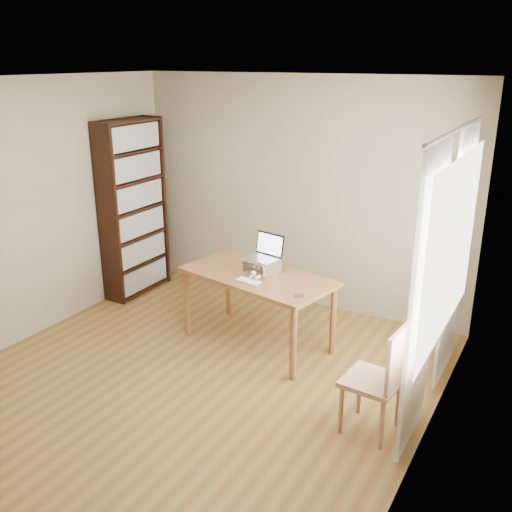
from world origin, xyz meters
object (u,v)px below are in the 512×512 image
Objects in this scene: cat at (266,266)px; bookshelf at (134,208)px; laptop at (264,252)px; desk at (257,283)px; chair at (382,377)px; keyboard at (249,281)px.

bookshelf is at bearing 174.20° from cat.
bookshelf is at bearing -179.13° from laptop.
laptop is (0.00, 0.14, 0.28)m from desk.
bookshelf reaches higher than desk.
laptop is 0.80× the size of cat.
bookshelf is at bearing 164.28° from chair.
bookshelf is at bearing 168.96° from keyboard.
laptop is (1.98, -0.36, -0.11)m from bookshelf.
laptop is 0.14m from cat.
bookshelf is 5.67× the size of laptop.
keyboard is at bearing -86.13° from cat.
laptop is 0.40m from keyboard.
keyboard is at bearing -73.48° from laptop.
bookshelf is 4.52× the size of cat.
laptop is 0.40× the size of chair.
desk is at bearing -78.80° from laptop.
keyboard reaches higher than desk.
bookshelf is 7.44× the size of keyboard.
bookshelf is at bearing 177.05° from desk.
laptop is at bearing 150.50° from cat.
cat is at bearing 97.40° from keyboard.
chair is (1.53, -0.82, -0.16)m from desk.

